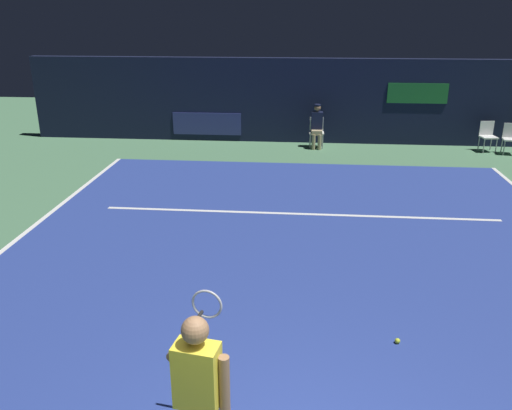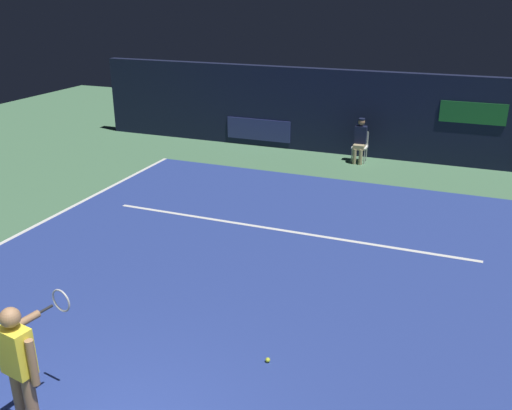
{
  "view_description": "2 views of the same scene",
  "coord_description": "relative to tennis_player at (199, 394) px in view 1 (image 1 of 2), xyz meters",
  "views": [
    {
      "loc": [
        0.01,
        -3.03,
        3.91
      ],
      "look_at": [
        -0.75,
        5.45,
        0.75
      ],
      "focal_mm": 36.53,
      "sensor_mm": 36.0,
      "label": 1
    },
    {
      "loc": [
        3.49,
        -3.38,
        4.83
      ],
      "look_at": [
        -0.26,
        6.08,
        0.89
      ],
      "focal_mm": 38.94,
      "sensor_mm": 36.0,
      "label": 2
    }
  ],
  "objects": [
    {
      "name": "court_surface",
      "position": [
        0.76,
        4.55,
        -0.98
      ],
      "size": [
        10.34,
        11.81,
        0.01
      ],
      "primitive_type": "cube",
      "color": "navy",
      "rests_on": "ground"
    },
    {
      "name": "courtside_chair_far",
      "position": [
        6.26,
        12.36,
        -0.49
      ],
      "size": [
        0.49,
        0.47,
        0.88
      ],
      "color": "white",
      "rests_on": "ground"
    },
    {
      "name": "line_sideline_right",
      "position": [
        -4.36,
        4.55,
        -0.97
      ],
      "size": [
        0.1,
        11.81,
        0.01
      ],
      "primitive_type": "cube",
      "color": "white",
      "rests_on": "court_surface"
    },
    {
      "name": "line_judge_on_chair",
      "position": [
        1.21,
        12.32,
        -0.3
      ],
      "size": [
        0.45,
        0.54,
        1.32
      ],
      "color": "white",
      "rests_on": "ground"
    },
    {
      "name": "back_wall",
      "position": [
        0.75,
        13.1,
        0.31
      ],
      "size": [
        17.33,
        0.33,
        2.6
      ],
      "color": "#141933",
      "rests_on": "ground"
    },
    {
      "name": "line_service",
      "position": [
        0.76,
        6.62,
        -0.97
      ],
      "size": [
        8.06,
        0.1,
        0.01
      ],
      "primitive_type": "cube",
      "color": "white",
      "rests_on": "court_surface"
    },
    {
      "name": "courtside_chair_near",
      "position": [
        6.83,
        12.1,
        -0.49
      ],
      "size": [
        0.49,
        0.47,
        0.88
      ],
      "color": "white",
      "rests_on": "ground"
    },
    {
      "name": "tennis_player",
      "position": [
        0.0,
        0.0,
        0.0
      ],
      "size": [
        0.51,
        1.0,
        1.73
      ],
      "color": "#8C6647",
      "rests_on": "ground"
    },
    {
      "name": "ground_plane",
      "position": [
        0.76,
        4.55,
        -0.99
      ],
      "size": [
        33.2,
        33.2,
        0.0
      ],
      "primitive_type": "plane",
      "color": "#4C7A56"
    },
    {
      "name": "tennis_ball",
      "position": [
        2.04,
        2.27,
        -0.94
      ],
      "size": [
        0.07,
        0.07,
        0.07
      ],
      "primitive_type": "sphere",
      "color": "#CCE033",
      "rests_on": "court_surface"
    }
  ]
}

